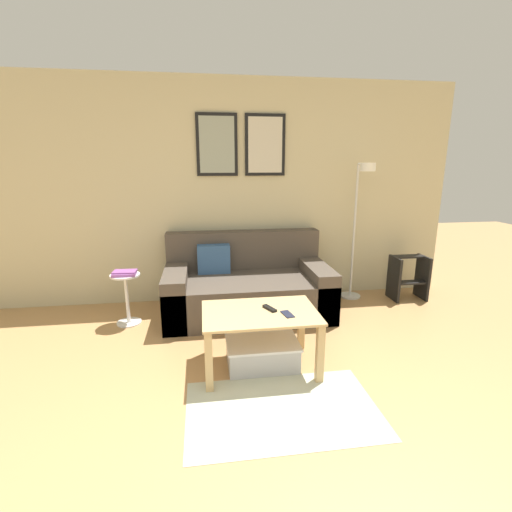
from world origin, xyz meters
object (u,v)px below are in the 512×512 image
Objects in this scene: storage_bin at (262,352)px; remote_control at (270,308)px; coffee_table at (260,322)px; couch at (247,287)px; step_stool at (408,276)px; side_table at (127,295)px; floor_lamp at (359,218)px; cell_phone at (288,314)px; book_stack at (124,273)px.

storage_bin is 3.90× the size of remote_control.
coffee_table is at bearing 175.00° from remote_control.
step_stool is at bearing 3.19° from couch.
side_table reaches higher than remote_control.
cell_phone is at bearing -129.35° from floor_lamp.
coffee_table is (-0.03, -1.18, 0.11)m from couch.
coffee_table is 0.14m from remote_control.
coffee_table is 0.56× the size of floor_lamp.
book_stack is (0.00, -0.02, 0.24)m from side_table.
cell_phone is (0.12, -0.12, -0.01)m from remote_control.
storage_bin is at bearing -90.63° from couch.
couch is at bearing -176.81° from step_stool.
step_stool is at bearing 4.44° from side_table.
floor_lamp is at bearing 176.18° from step_stool.
storage_bin is 2.38m from step_stool.
remote_control is at bearing -147.14° from step_stool.
couch is 1.29m from book_stack.
floor_lamp reaches higher than book_stack.
step_stool is (3.25, 0.25, -0.03)m from side_table.
remote_control is (1.30, -0.98, -0.06)m from book_stack.
remote_control is 0.28× the size of step_stool.
couch reaches higher than storage_bin.
side_table is at bearing 117.47° from remote_control.
floor_lamp reaches higher than remote_control.
coffee_table is at bearing -127.86° from storage_bin.
couch is 12.62× the size of cell_phone.
couch is at bearing 89.37° from storage_bin.
couch is 3.33× the size of step_stool.
remote_control is at bearing -87.59° from couch.
cell_phone is (0.18, -0.12, 0.38)m from storage_bin.
book_stack reaches higher than step_stool.
floor_lamp is at bearing 20.49° from remote_control.
side_table is (-1.22, 1.04, -0.08)m from coffee_table.
book_stack is 3.27m from step_stool.
floor_lamp reaches higher than storage_bin.
couch is 2.00m from step_stool.
storage_bin is 1.10× the size of side_table.
coffee_table reaches higher than storage_bin.
side_table is (-2.59, -0.30, -0.69)m from floor_lamp.
storage_bin is (0.02, 0.03, -0.28)m from coffee_table.
cell_phone is at bearing -82.49° from couch.
book_stack reaches higher than remote_control.
remote_control is 0.17m from cell_phone.
book_stack is 0.44× the size of step_stool.
floor_lamp is at bearing 6.54° from side_table.
couch is 3.02× the size of storage_bin.
floor_lamp is at bearing 39.60° from cell_phone.
remote_control is (-1.29, -1.30, -0.51)m from floor_lamp.
remote_control is at bearing -37.66° from side_table.
book_stack is at bearing -84.97° from side_table.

